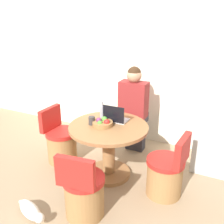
{
  "coord_description": "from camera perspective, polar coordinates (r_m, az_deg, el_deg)",
  "views": [
    {
      "loc": [
        1.43,
        -2.55,
        2.08
      ],
      "look_at": [
        0.07,
        0.22,
        0.87
      ],
      "focal_mm": 42.0,
      "sensor_mm": 36.0,
      "label": 1
    }
  ],
  "objects": [
    {
      "name": "coffee_cup",
      "position": [
        3.32,
        -4.43,
        -1.86
      ],
      "size": [
        0.08,
        0.08,
        0.1
      ],
      "color": "#383333",
      "rests_on": "dining_table"
    },
    {
      "name": "wall_back",
      "position": [
        4.23,
        6.15,
        10.67
      ],
      "size": [
        7.0,
        0.06,
        2.6
      ],
      "color": "silver",
      "rests_on": "ground_plane"
    },
    {
      "name": "person_seated",
      "position": [
        3.87,
        4.87,
        1.15
      ],
      "size": [
        0.4,
        0.37,
        1.35
      ],
      "rotation": [
        0.0,
        0.0,
        3.14
      ],
      "color": "#2D2D38",
      "rests_on": "ground_plane"
    },
    {
      "name": "ground_plane",
      "position": [
        3.59,
        -2.56,
        -14.05
      ],
      "size": [
        12.0,
        12.0,
        0.0
      ],
      "primitive_type": "plane",
      "color": "#9E8466"
    },
    {
      "name": "cat",
      "position": [
        3.1,
        -17.26,
        -19.82
      ],
      "size": [
        0.47,
        0.26,
        0.16
      ],
      "rotation": [
        0.0,
        0.0,
        5.95
      ],
      "color": "white",
      "rests_on": "ground_plane"
    },
    {
      "name": "chair_near_camera",
      "position": [
        2.89,
        -6.21,
        -17.21
      ],
      "size": [
        0.45,
        0.46,
        0.79
      ],
      "rotation": [
        0.0,
        0.0,
        -3.01
      ],
      "color": "#9E7042",
      "rests_on": "ground_plane"
    },
    {
      "name": "bottle",
      "position": [
        3.48,
        -2.15,
        0.04
      ],
      "size": [
        0.06,
        0.06,
        0.24
      ],
      "color": "#9999A3",
      "rests_on": "dining_table"
    },
    {
      "name": "chair_left_side",
      "position": [
        3.89,
        -11.07,
        -6.65
      ],
      "size": [
        0.44,
        0.44,
        0.79
      ],
      "rotation": [
        0.0,
        0.0,
        1.54
      ],
      "color": "#9E7042",
      "rests_on": "ground_plane"
    },
    {
      "name": "laptop",
      "position": [
        3.39,
        0.78,
        -1.26
      ],
      "size": [
        0.29,
        0.21,
        0.23
      ],
      "rotation": [
        0.0,
        0.0,
        3.14
      ],
      "color": "#B7B7BC",
      "rests_on": "dining_table"
    },
    {
      "name": "chair_right_side",
      "position": [
        3.22,
        11.69,
        -13.11
      ],
      "size": [
        0.45,
        0.44,
        0.79
      ],
      "rotation": [
        0.0,
        0.0,
        -1.64
      ],
      "color": "#9E7042",
      "rests_on": "ground_plane"
    },
    {
      "name": "fruit_bowl",
      "position": [
        3.28,
        -1.99,
        -2.37
      ],
      "size": [
        0.26,
        0.26,
        0.1
      ],
      "color": "olive",
      "rests_on": "dining_table"
    },
    {
      "name": "dining_table",
      "position": [
        3.4,
        -0.75,
        -6.83
      ],
      "size": [
        1.0,
        1.0,
        0.72
      ],
      "color": "olive",
      "rests_on": "ground_plane"
    }
  ]
}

